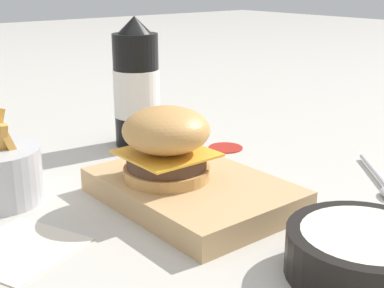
{
  "coord_description": "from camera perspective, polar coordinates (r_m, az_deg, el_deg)",
  "views": [
    {
      "loc": [
        0.48,
        -0.4,
        0.29
      ],
      "look_at": [
        -0.04,
        0.02,
        0.08
      ],
      "focal_mm": 50.0,
      "sensor_mm": 36.0,
      "label": 1
    }
  ],
  "objects": [
    {
      "name": "ground_plane",
      "position": [
        0.69,
        0.9,
        -7.54
      ],
      "size": [
        6.0,
        6.0,
        0.0
      ],
      "primitive_type": "plane",
      "color": "#B7B2A8"
    },
    {
      "name": "serving_board",
      "position": [
        0.72,
        0.0,
        -5.03
      ],
      "size": [
        0.27,
        0.19,
        0.03
      ],
      "color": "tan",
      "rests_on": "ground_plane"
    },
    {
      "name": "burger",
      "position": [
        0.71,
        -2.74,
        0.12
      ],
      "size": [
        0.12,
        0.12,
        0.1
      ],
      "color": "tan",
      "rests_on": "serving_board"
    },
    {
      "name": "ketchup_bottle",
      "position": [
        0.95,
        -5.95,
        5.99
      ],
      "size": [
        0.08,
        0.08,
        0.23
      ],
      "color": "black",
      "rests_on": "ground_plane"
    },
    {
      "name": "side_bowl",
      "position": [
        0.58,
        17.87,
        -10.98
      ],
      "size": [
        0.16,
        0.16,
        0.05
      ],
      "color": "black",
      "rests_on": "ground_plane"
    },
    {
      "name": "ketchup_puddle",
      "position": [
        0.95,
        3.6,
        -0.35
      ],
      "size": [
        0.06,
        0.06,
        0.0
      ],
      "color": "#B21E14",
      "rests_on": "ground_plane"
    },
    {
      "name": "parchment_square",
      "position": [
        0.64,
        -17.94,
        -10.54
      ],
      "size": [
        0.15,
        0.15,
        0.0
      ],
      "color": "beige",
      "rests_on": "ground_plane"
    }
  ]
}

